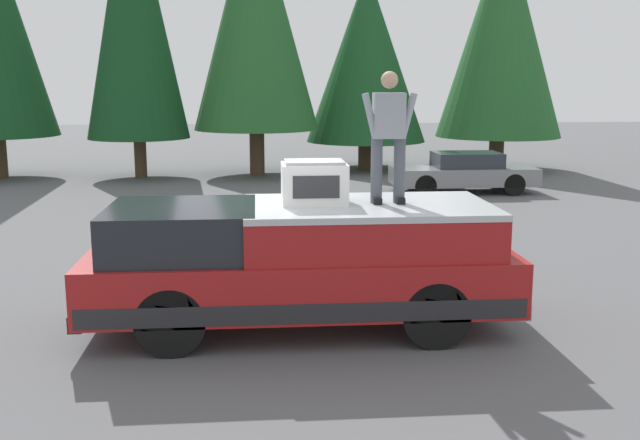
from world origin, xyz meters
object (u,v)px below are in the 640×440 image
person_on_truck_bed (389,134)px  parked_car_grey (464,172)px  compressor_unit (314,182)px  pickup_truck (301,263)px

person_on_truck_bed → parked_car_grey: size_ratio=0.41×
compressor_unit → parked_car_grey: compressor_unit is taller
pickup_truck → parked_car_grey: size_ratio=1.35×
person_on_truck_bed → pickup_truck: bearing=93.1°
compressor_unit → pickup_truck: bearing=118.0°
compressor_unit → person_on_truck_bed: size_ratio=0.50×
pickup_truck → parked_car_grey: (11.43, -5.42, -0.29)m
compressor_unit → parked_car_grey: 12.56m
person_on_truck_bed → parked_car_grey: 12.31m
compressor_unit → person_on_truck_bed: bearing=-92.2°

